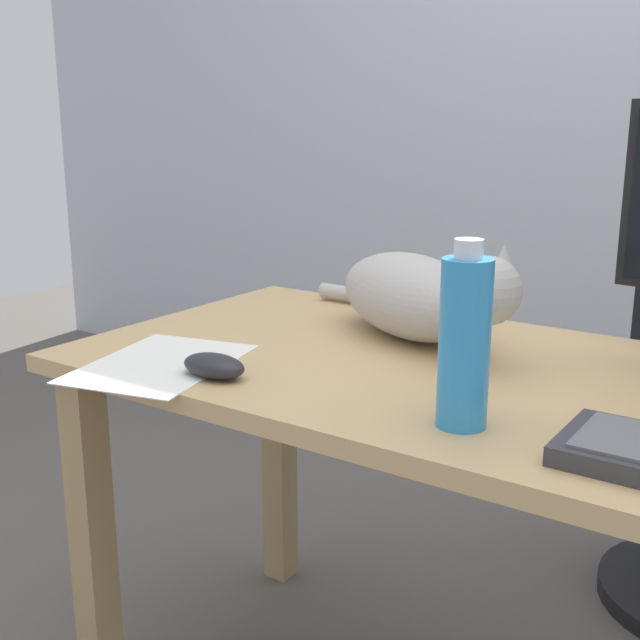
{
  "coord_description": "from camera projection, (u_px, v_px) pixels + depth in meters",
  "views": [
    {
      "loc": [
        0.38,
        -1.12,
        1.1
      ],
      "look_at": [
        -0.35,
        -0.06,
        0.77
      ],
      "focal_mm": 44.98,
      "sensor_mm": 36.0,
      "label": 1
    }
  ],
  "objects": [
    {
      "name": "desk",
      "position": [
        531.0,
        446.0,
        1.22
      ],
      "size": [
        1.52,
        0.68,
        0.71
      ],
      "color": "tan",
      "rests_on": "ground_plane"
    },
    {
      "name": "cat",
      "position": [
        418.0,
        295.0,
        1.42
      ],
      "size": [
        0.54,
        0.34,
        0.2
      ],
      "color": "#B2ADA8",
      "rests_on": "desk"
    },
    {
      "name": "computer_mouse",
      "position": [
        214.0,
        366.0,
        1.22
      ],
      "size": [
        0.11,
        0.06,
        0.04
      ],
      "primitive_type": "ellipsoid",
      "color": "#232328",
      "rests_on": "desk"
    },
    {
      "name": "paper_sheet",
      "position": [
        161.0,
        363.0,
        1.29
      ],
      "size": [
        0.27,
        0.34,
        0.0
      ],
      "primitive_type": "cube",
      "rotation": [
        0.0,
        0.0,
        0.23
      ],
      "color": "white",
      "rests_on": "desk"
    },
    {
      "name": "water_bottle",
      "position": [
        464.0,
        341.0,
        1.01
      ],
      "size": [
        0.07,
        0.07,
        0.24
      ],
      "color": "#2D8CD1",
      "rests_on": "desk"
    }
  ]
}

